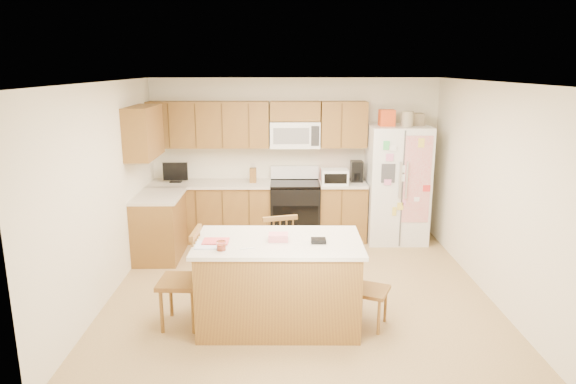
{
  "coord_description": "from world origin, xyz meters",
  "views": [
    {
      "loc": [
        -0.21,
        -5.82,
        2.67
      ],
      "look_at": [
        -0.13,
        0.35,
        1.15
      ],
      "focal_mm": 32.0,
      "sensor_mm": 36.0,
      "label": 1
    }
  ],
  "objects_px": {
    "windsor_chair_back": "(277,255)",
    "island": "(279,282)",
    "refrigerator": "(397,183)",
    "stove": "(295,210)",
    "windsor_chair_right": "(368,289)",
    "windsor_chair_left": "(183,281)"
  },
  "relations": [
    {
      "from": "windsor_chair_back",
      "to": "island",
      "type": "bearing_deg",
      "value": -88.36
    },
    {
      "from": "island",
      "to": "windsor_chair_back",
      "type": "bearing_deg",
      "value": 91.64
    },
    {
      "from": "stove",
      "to": "windsor_chair_right",
      "type": "xyz_separation_m",
      "value": [
        0.69,
        -2.82,
        -0.07
      ]
    },
    {
      "from": "island",
      "to": "stove",
      "type": "bearing_deg",
      "value": 84.95
    },
    {
      "from": "refrigerator",
      "to": "windsor_chair_left",
      "type": "bearing_deg",
      "value": -136.06
    },
    {
      "from": "stove",
      "to": "windsor_chair_back",
      "type": "height_order",
      "value": "stove"
    },
    {
      "from": "island",
      "to": "windsor_chair_back",
      "type": "xyz_separation_m",
      "value": [
        -0.02,
        0.79,
        0.0
      ]
    },
    {
      "from": "windsor_chair_back",
      "to": "windsor_chair_right",
      "type": "bearing_deg",
      "value": -41.35
    },
    {
      "from": "island",
      "to": "windsor_chair_right",
      "type": "bearing_deg",
      "value": -3.31
    },
    {
      "from": "island",
      "to": "windsor_chair_right",
      "type": "height_order",
      "value": "island"
    },
    {
      "from": "windsor_chair_back",
      "to": "windsor_chair_right",
      "type": "height_order",
      "value": "windsor_chair_back"
    },
    {
      "from": "refrigerator",
      "to": "windsor_chair_back",
      "type": "bearing_deg",
      "value": -133.88
    },
    {
      "from": "refrigerator",
      "to": "windsor_chair_right",
      "type": "bearing_deg",
      "value": -107.69
    },
    {
      "from": "stove",
      "to": "island",
      "type": "distance_m",
      "value": 2.77
    },
    {
      "from": "island",
      "to": "windsor_chair_left",
      "type": "xyz_separation_m",
      "value": [
        -1.0,
        -0.01,
        0.03
      ]
    },
    {
      "from": "refrigerator",
      "to": "stove",
      "type": "bearing_deg",
      "value": 177.7
    },
    {
      "from": "windsor_chair_right",
      "to": "island",
      "type": "bearing_deg",
      "value": 176.69
    },
    {
      "from": "island",
      "to": "windsor_chair_left",
      "type": "height_order",
      "value": "windsor_chair_left"
    },
    {
      "from": "stove",
      "to": "windsor_chair_back",
      "type": "distance_m",
      "value": 1.99
    },
    {
      "from": "refrigerator",
      "to": "windsor_chair_left",
      "type": "height_order",
      "value": "refrigerator"
    },
    {
      "from": "stove",
      "to": "windsor_chair_left",
      "type": "height_order",
      "value": "stove"
    },
    {
      "from": "windsor_chair_left",
      "to": "windsor_chair_right",
      "type": "distance_m",
      "value": 1.94
    }
  ]
}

